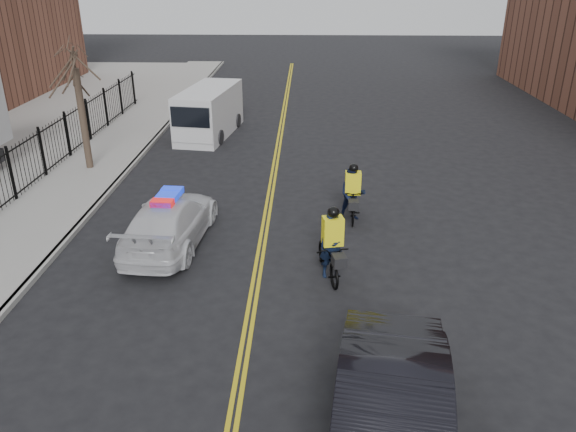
% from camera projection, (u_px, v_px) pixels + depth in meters
% --- Properties ---
extents(ground, '(120.00, 120.00, 0.00)m').
position_uv_depth(ground, '(251.00, 309.00, 13.84)').
color(ground, black).
rests_on(ground, ground).
extents(center_line_left, '(0.10, 60.00, 0.01)m').
position_uv_depth(center_line_left, '(269.00, 190.00, 21.14)').
color(center_line_left, gold).
rests_on(center_line_left, ground).
extents(center_line_right, '(0.10, 60.00, 0.01)m').
position_uv_depth(center_line_right, '(273.00, 190.00, 21.14)').
color(center_line_right, gold).
rests_on(center_line_right, ground).
extents(sidewalk, '(3.00, 60.00, 0.15)m').
position_uv_depth(sidewalk, '(74.00, 186.00, 21.34)').
color(sidewalk, gray).
rests_on(sidewalk, ground).
extents(curb, '(0.20, 60.00, 0.15)m').
position_uv_depth(curb, '(113.00, 187.00, 21.29)').
color(curb, gray).
rests_on(curb, ground).
extents(iron_fence, '(0.12, 28.00, 2.00)m').
position_uv_depth(iron_fence, '(31.00, 163.00, 21.00)').
color(iron_fence, black).
rests_on(iron_fence, ground).
extents(street_tree, '(3.20, 3.20, 4.80)m').
position_uv_depth(street_tree, '(78.00, 84.00, 21.75)').
color(street_tree, '#372B20').
rests_on(street_tree, sidewalk).
extents(police_cruiser, '(2.41, 5.15, 1.61)m').
position_uv_depth(police_cruiser, '(170.00, 221.00, 16.82)').
color(police_cruiser, silver).
rests_on(police_cruiser, ground).
extents(dark_sedan, '(2.62, 5.60, 1.77)m').
position_uv_depth(dark_sedan, '(391.00, 422.00, 9.21)').
color(dark_sedan, black).
rests_on(dark_sedan, ground).
extents(cargo_van, '(2.76, 5.72, 2.30)m').
position_uv_depth(cargo_van, '(208.00, 113.00, 27.55)').
color(cargo_van, silver).
rests_on(cargo_van, ground).
extents(cyclist_near, '(1.14, 2.19, 2.04)m').
position_uv_depth(cyclist_near, '(332.00, 253.00, 15.04)').
color(cyclist_near, black).
rests_on(cyclist_near, ground).
extents(cyclist_far, '(0.88, 1.93, 1.94)m').
position_uv_depth(cyclist_far, '(352.00, 198.00, 18.44)').
color(cyclist_far, black).
rests_on(cyclist_far, ground).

